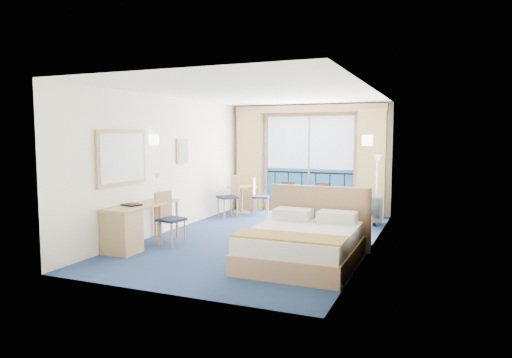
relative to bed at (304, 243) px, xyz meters
name	(u,v)px	position (x,y,z in m)	size (l,w,h in m)	color
floor	(262,238)	(-1.20, 1.29, -0.30)	(6.50, 6.50, 0.00)	navy
room_walls	(262,144)	(-1.20, 1.29, 1.48)	(4.04, 6.54, 2.72)	white
balcony_door	(309,167)	(-1.20, 4.50, 0.84)	(2.36, 0.03, 2.52)	navy
curtain_left	(250,161)	(-2.75, 4.36, 0.97)	(0.65, 0.22, 2.55)	tan
curtain_right	(371,163)	(0.35, 4.36, 0.97)	(0.65, 0.22, 2.55)	tan
pelmet	(308,109)	(-1.20, 4.39, 2.28)	(3.80, 0.25, 0.18)	tan
mirror	(122,158)	(-3.17, -0.21, 1.25)	(0.05, 1.25, 0.95)	tan
wall_print	(182,151)	(-3.17, 1.74, 1.30)	(0.04, 0.42, 0.52)	tan
sconce_left	(154,140)	(-3.14, 0.69, 1.55)	(0.18, 0.18, 0.18)	#FFE6B2
sconce_right	(368,140)	(0.74, 1.14, 1.55)	(0.18, 0.18, 0.18)	#FFE6B2
bed	(304,243)	(0.00, 0.00, 0.00)	(1.71, 2.04, 1.08)	tan
nightstand	(359,231)	(0.59, 1.44, -0.05)	(0.38, 0.36, 0.50)	tan
phone	(358,214)	(0.56, 1.47, 0.24)	(0.19, 0.15, 0.08)	silver
armchair	(361,209)	(0.29, 3.44, 0.03)	(0.70, 0.72, 0.66)	#424550
floor_lamp	(377,171)	(0.58, 3.67, 0.84)	(0.21, 0.21, 1.51)	silver
desk	(127,227)	(-2.92, -0.47, 0.11)	(0.54, 1.58, 0.74)	tan
desk_chair	(168,215)	(-2.57, 0.24, 0.23)	(0.48, 0.48, 0.94)	#1D2544
folder	(131,205)	(-2.97, -0.25, 0.45)	(0.31, 0.23, 0.03)	black
desk_lamp	(157,181)	(-2.95, 0.48, 0.79)	(0.13, 0.13, 0.48)	silver
round_table	(241,193)	(-2.72, 3.75, 0.21)	(0.75, 0.75, 0.67)	tan
table_chair_a	(258,194)	(-2.28, 3.75, 0.20)	(0.47, 0.47, 0.89)	#1D2544
table_chair_b	(231,193)	(-2.75, 3.20, 0.25)	(0.59, 0.60, 0.98)	#1D2544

